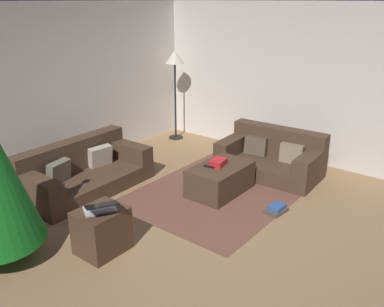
{
  "coord_description": "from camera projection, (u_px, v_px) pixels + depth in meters",
  "views": [
    {
      "loc": [
        -3.34,
        -2.43,
        2.63
      ],
      "look_at": [
        0.58,
        0.66,
        0.75
      ],
      "focal_mm": 38.56,
      "sensor_mm": 36.0,
      "label": 1
    }
  ],
  "objects": [
    {
      "name": "couch_right",
      "position": [
        272.0,
        157.0,
        6.55
      ],
      "size": [
        0.96,
        1.59,
        0.7
      ],
      "rotation": [
        0.0,
        0.0,
        1.62
      ],
      "color": "#473323",
      "rests_on": "ground_plane"
    },
    {
      "name": "corner_lamp",
      "position": [
        175.0,
        64.0,
        7.77
      ],
      "size": [
        0.36,
        0.36,
        1.72
      ],
      "color": "black",
      "rests_on": "ground_plane"
    },
    {
      "name": "side_table",
      "position": [
        102.0,
        230.0,
        4.51
      ],
      "size": [
        0.52,
        0.44,
        0.5
      ],
      "primitive_type": "cube",
      "color": "#4C3323",
      "rests_on": "ground_plane"
    },
    {
      "name": "laptop",
      "position": [
        101.0,
        208.0,
        4.35
      ],
      "size": [
        0.48,
        0.49,
        0.17
      ],
      "color": "silver",
      "rests_on": "side_table"
    },
    {
      "name": "gift_box",
      "position": [
        218.0,
        162.0,
        5.85
      ],
      "size": [
        0.28,
        0.22,
        0.09
      ],
      "primitive_type": "cube",
      "rotation": [
        0.0,
        0.0,
        0.18
      ],
      "color": "red",
      "rests_on": "ottoman"
    },
    {
      "name": "tv_remote",
      "position": [
        209.0,
        166.0,
        5.79
      ],
      "size": [
        0.08,
        0.17,
        0.02
      ],
      "primitive_type": "cube",
      "rotation": [
        0.0,
        0.0,
        0.17
      ],
      "color": "black",
      "rests_on": "ottoman"
    },
    {
      "name": "ottoman",
      "position": [
        220.0,
        179.0,
        5.91
      ],
      "size": [
        0.96,
        0.59,
        0.41
      ],
      "primitive_type": "cube",
      "color": "#473323",
      "rests_on": "ground_plane"
    },
    {
      "name": "rear_partition",
      "position": [
        38.0,
        93.0,
        6.15
      ],
      "size": [
        6.4,
        0.12,
        2.6
      ],
      "primitive_type": "cube",
      "color": "silver",
      "rests_on": "ground_plane"
    },
    {
      "name": "book_stack",
      "position": [
        276.0,
        209.0,
        5.4
      ],
      "size": [
        0.32,
        0.23,
        0.09
      ],
      "color": "#4C423D",
      "rests_on": "ground_plane"
    },
    {
      "name": "ground_plane",
      "position": [
        206.0,
        240.0,
        4.79
      ],
      "size": [
        6.4,
        6.4,
        0.0
      ],
      "primitive_type": "plane",
      "color": "#93704C"
    },
    {
      "name": "couch_left",
      "position": [
        83.0,
        172.0,
        6.0
      ],
      "size": [
        1.9,
        0.94,
        0.69
      ],
      "rotation": [
        0.0,
        0.0,
        3.17
      ],
      "color": "#473323",
      "rests_on": "ground_plane"
    },
    {
      "name": "area_rug",
      "position": [
        220.0,
        191.0,
        5.98
      ],
      "size": [
        2.6,
        2.0,
        0.01
      ],
      "primitive_type": "cube",
      "color": "brown",
      "rests_on": "ground_plane"
    },
    {
      "name": "corner_partition",
      "position": [
        323.0,
        86.0,
        6.63
      ],
      "size": [
        0.12,
        6.4,
        2.6
      ],
      "primitive_type": "cube",
      "color": "silver",
      "rests_on": "ground_plane"
    }
  ]
}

